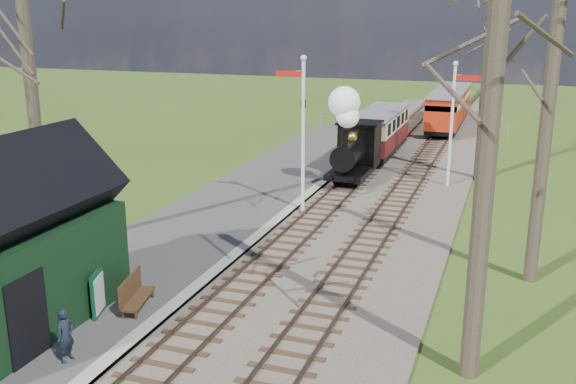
% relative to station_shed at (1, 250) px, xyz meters
% --- Properties ---
extents(distant_hills, '(114.40, 48.00, 22.02)m').
position_rel_station_shed_xyz_m(distant_hills, '(5.70, 60.38, -18.47)').
color(distant_hills, '#385B23').
rests_on(distant_hills, ground).
extents(ballast_bed, '(8.00, 60.00, 0.10)m').
position_rel_station_shed_xyz_m(ballast_bed, '(5.60, 18.00, -2.22)').
color(ballast_bed, brown).
rests_on(ballast_bed, ground).
extents(track_near, '(1.60, 60.00, 0.15)m').
position_rel_station_shed_xyz_m(track_near, '(4.30, 18.00, -2.17)').
color(track_near, brown).
rests_on(track_near, ground).
extents(track_far, '(1.60, 60.00, 0.15)m').
position_rel_station_shed_xyz_m(track_far, '(6.90, 18.00, -2.17)').
color(track_far, brown).
rests_on(track_far, ground).
extents(platform, '(5.00, 44.00, 0.20)m').
position_rel_station_shed_xyz_m(platform, '(0.80, 10.00, -2.17)').
color(platform, '#474442').
rests_on(platform, ground).
extents(coping_strip, '(0.40, 44.00, 0.21)m').
position_rel_station_shed_xyz_m(coping_strip, '(3.10, 10.00, -2.16)').
color(coping_strip, '#B2AD9E').
rests_on(coping_strip, ground).
extents(station_shed, '(3.25, 6.30, 4.78)m').
position_rel_station_shed_xyz_m(station_shed, '(0.00, 0.00, 0.00)').
color(station_shed, black).
rests_on(station_shed, platform).
extents(semaphore_near, '(1.22, 0.24, 6.22)m').
position_rel_station_shed_xyz_m(semaphore_near, '(3.53, 12.00, 1.35)').
color(semaphore_near, silver).
rests_on(semaphore_near, ground).
extents(semaphore_far, '(1.22, 0.24, 5.72)m').
position_rel_station_shed_xyz_m(semaphore_far, '(8.67, 18.00, 1.08)').
color(semaphore_far, silver).
rests_on(semaphore_far, ground).
extents(bare_trees, '(15.51, 22.39, 12.00)m').
position_rel_station_shed_xyz_m(bare_trees, '(5.63, 6.10, 2.94)').
color(bare_trees, '#382D23').
rests_on(bare_trees, ground).
extents(fence_line, '(12.60, 0.08, 1.00)m').
position_rel_station_shed_xyz_m(fence_line, '(4.60, 32.00, -1.72)').
color(fence_line, slate).
rests_on(fence_line, ground).
extents(locomotive, '(1.79, 4.19, 4.48)m').
position_rel_station_shed_xyz_m(locomotive, '(4.29, 17.27, -0.20)').
color(locomotive, black).
rests_on(locomotive, ground).
extents(coach, '(2.09, 7.18, 2.20)m').
position_rel_station_shed_xyz_m(coach, '(4.30, 23.34, -0.75)').
color(coach, black).
rests_on(coach, ground).
extents(red_carriage_a, '(2.06, 5.11, 2.17)m').
position_rel_station_shed_xyz_m(red_carriage_a, '(6.90, 31.26, -0.77)').
color(red_carriage_a, black).
rests_on(red_carriage_a, ground).
extents(red_carriage_b, '(2.06, 5.11, 2.17)m').
position_rel_station_shed_xyz_m(red_carriage_b, '(6.90, 36.76, -0.77)').
color(red_carriage_b, black).
rests_on(red_carriage_b, ground).
extents(sign_board, '(0.32, 0.79, 1.18)m').
position_rel_station_shed_xyz_m(sign_board, '(1.59, 1.40, -1.48)').
color(sign_board, '#0D3F2A').
rests_on(sign_board, platform).
extents(bench, '(0.78, 1.60, 0.88)m').
position_rel_station_shed_xyz_m(bench, '(2.21, 2.07, -1.66)').
color(bench, '#4C2F1B').
rests_on(bench, platform).
extents(person, '(0.36, 0.49, 1.26)m').
position_rel_station_shed_xyz_m(person, '(2.30, -0.77, -1.44)').
color(person, '#1B2030').
rests_on(person, platform).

